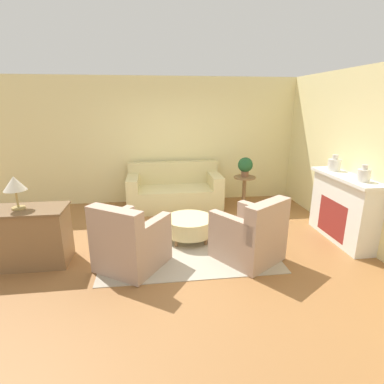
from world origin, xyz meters
TOP-DOWN VIEW (x-y plane):
  - ground_plane at (0.00, 0.00)m, footprint 16.00×16.00m
  - wall_back at (0.00, 2.50)m, footprint 8.89×0.12m
  - wall_right at (2.84, 0.00)m, footprint 0.12×9.57m
  - rug at (0.00, 0.00)m, footprint 2.64×2.02m
  - couch at (-0.06, 1.95)m, footprint 2.02×0.95m
  - armchair_left at (-0.87, -0.55)m, footprint 1.13×1.14m
  - armchair_right at (0.87, -0.55)m, footprint 1.13×1.14m
  - ottoman_table at (0.06, 0.23)m, footprint 0.81×0.81m
  - side_table at (1.44, 1.66)m, footprint 0.47×0.47m
  - fireplace at (2.60, -0.08)m, footprint 0.44×1.46m
  - dresser at (-2.36, -0.25)m, footprint 1.24×0.58m
  - vase_mantel_near at (2.58, 0.29)m, footprint 0.21×0.21m
  - vase_mantel_far at (2.58, -0.46)m, footprint 0.19×0.19m
  - potted_plant_on_side_table at (1.44, 1.66)m, footprint 0.32×0.32m
  - table_lamp at (-2.36, -0.25)m, footprint 0.30×0.30m

SIDE VIEW (x-z plane):
  - ground_plane at x=0.00m, z-range 0.00..0.00m
  - rug at x=0.00m, z-range 0.00..0.01m
  - ottoman_table at x=0.06m, z-range 0.07..0.46m
  - couch at x=-0.06m, z-range -0.13..0.83m
  - armchair_left at x=-0.87m, z-range -0.11..0.85m
  - armchair_right at x=0.87m, z-range -0.11..0.85m
  - dresser at x=-2.36m, z-range 0.02..0.86m
  - side_table at x=1.44m, z-range 0.12..0.83m
  - fireplace at x=2.60m, z-range 0.03..1.14m
  - potted_plant_on_side_table at x=1.44m, z-range 0.75..1.17m
  - table_lamp at x=-2.36m, z-range 0.96..1.42m
  - vase_mantel_far at x=2.58m, z-range 1.09..1.34m
  - vase_mantel_near at x=2.58m, z-range 1.09..1.36m
  - wall_back at x=0.00m, z-range 0.00..2.80m
  - wall_right at x=2.84m, z-range 0.00..2.80m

